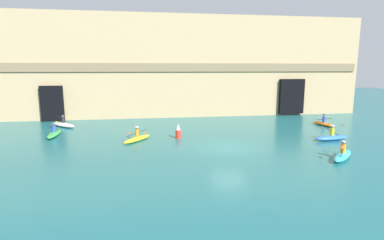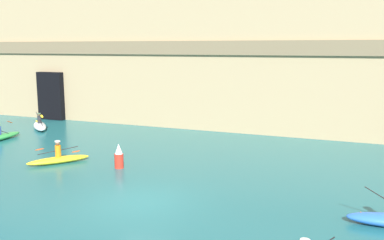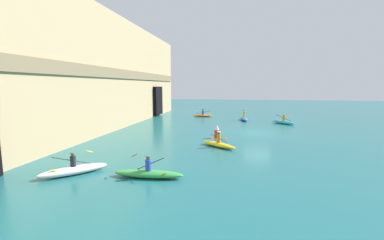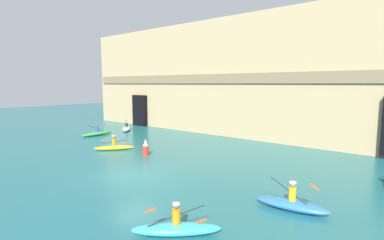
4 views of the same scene
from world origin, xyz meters
The scene contains 8 objects.
ground_plane centered at (0.00, 0.00, 0.00)m, with size 120.00×120.00×0.00m, color #1E6066.
cliff_bluff centered at (-1.96, 17.90, 5.87)m, with size 44.81×7.94×11.77m.
kayak_white centered at (-13.96, 10.28, 0.24)m, with size 3.03×2.97×1.17m.
kayak_green centered at (-13.70, 6.29, 0.22)m, with size 0.95×3.58×1.18m.
kayak_blue centered at (8.88, 1.17, 0.25)m, with size 3.12×1.20×1.34m.
kayak_yellow centered at (-6.60, 3.32, 0.23)m, with size 2.43×2.89×1.18m.
kayak_cyan centered at (6.57, -3.48, 0.24)m, with size 2.84×2.69×1.17m.
marker_buoy centered at (-3.26, 3.74, 0.56)m, with size 0.44×0.44×1.22m.
Camera 4 is at (13.40, -10.79, 5.30)m, focal length 28.00 mm.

